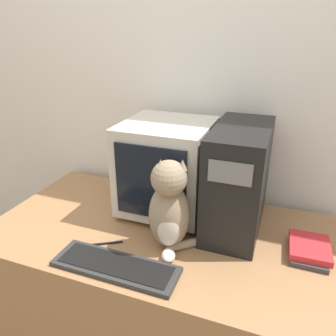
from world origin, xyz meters
name	(u,v)px	position (x,y,z in m)	size (l,w,h in m)	color
wall_back	(194,96)	(0.00, 0.85, 1.25)	(7.00, 0.05, 2.50)	silver
desk	(162,296)	(0.00, 0.39, 0.38)	(1.49, 0.78, 0.75)	#9E7047
crt_monitor	(167,167)	(-0.04, 0.56, 0.97)	(0.39, 0.39, 0.43)	beige
computer_tower	(238,179)	(0.29, 0.54, 0.98)	(0.22, 0.46, 0.45)	black
keyboard	(116,266)	(-0.06, 0.10, 0.76)	(0.47, 0.15, 0.02)	#2D2D2D
cat	(169,209)	(0.07, 0.29, 0.93)	(0.25, 0.23, 0.38)	gray
book_stack	(309,249)	(0.60, 0.44, 0.78)	(0.16, 0.20, 0.05)	#383333
pen	(105,243)	(-0.18, 0.21, 0.76)	(0.13, 0.08, 0.01)	black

